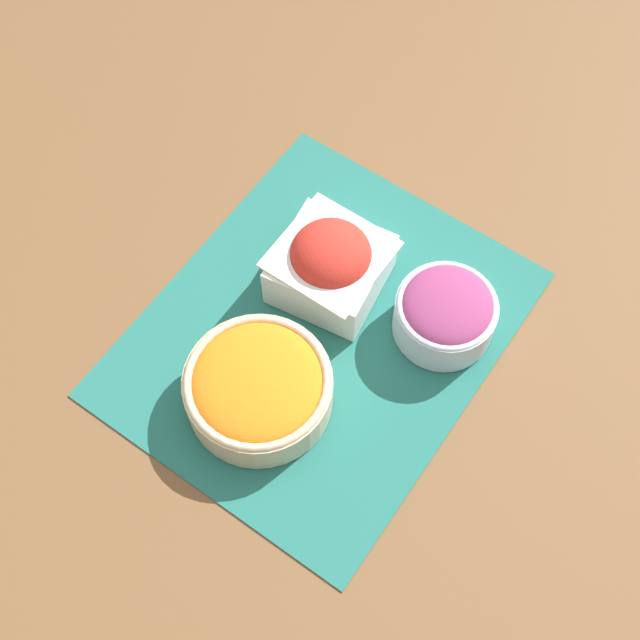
% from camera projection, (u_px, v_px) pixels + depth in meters
% --- Properties ---
extents(ground_plane, '(3.00, 3.00, 0.00)m').
position_uv_depth(ground_plane, '(320.00, 334.00, 1.01)').
color(ground_plane, brown).
extents(placemat, '(0.44, 0.37, 0.00)m').
position_uv_depth(placemat, '(320.00, 333.00, 1.01)').
color(placemat, '#236B60').
rests_on(placemat, ground_plane).
extents(onion_bowl, '(0.11, 0.11, 0.07)m').
position_uv_depth(onion_bowl, '(445.00, 313.00, 0.98)').
color(onion_bowl, silver).
rests_on(onion_bowl, placemat).
extents(tomato_bowl, '(0.13, 0.13, 0.09)m').
position_uv_depth(tomato_bowl, '(331.00, 264.00, 1.00)').
color(tomato_bowl, white).
rests_on(tomato_bowl, placemat).
extents(carrot_bowl, '(0.16, 0.16, 0.06)m').
position_uv_depth(carrot_bowl, '(258.00, 387.00, 0.94)').
color(carrot_bowl, beige).
rests_on(carrot_bowl, placemat).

